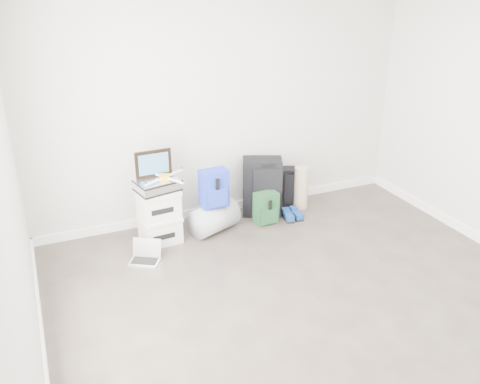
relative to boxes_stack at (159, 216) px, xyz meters
name	(u,v)px	position (x,y,z in m)	size (l,w,h in m)	color
ground	(338,332)	(0.93, -2.06, -0.30)	(5.00, 5.00, 0.00)	#342C26
room_envelope	(357,130)	(0.93, -2.05, 1.42)	(4.52, 5.02, 2.71)	silver
boxes_stack	(159,216)	(0.00, 0.00, 0.00)	(0.45, 0.38, 0.60)	silver
briefcase	(157,185)	(0.00, 0.00, 0.36)	(0.42, 0.31, 0.12)	#B2B2B7
painting	(153,164)	(0.00, 0.10, 0.57)	(0.39, 0.04, 0.29)	black
drone	(165,177)	(0.08, -0.02, 0.45)	(0.48, 0.48, 0.05)	gold
duffel_bag	(214,218)	(0.62, -0.01, -0.14)	(0.33, 0.33, 0.53)	gray
blue_backpack	(214,189)	(0.62, -0.05, 0.23)	(0.31, 0.23, 0.42)	#1B33B0
large_suitcase	(262,187)	(1.31, 0.17, 0.05)	(0.52, 0.44, 0.70)	black
green_backpack	(266,209)	(1.25, -0.06, -0.12)	(0.28, 0.21, 0.38)	#143925
carry_on	(290,187)	(1.74, 0.27, -0.06)	(0.36, 0.30, 0.49)	black
shoes	(292,215)	(1.58, -0.09, -0.26)	(0.23, 0.26, 0.08)	black
rolled_rug	(301,188)	(1.82, 0.14, -0.04)	(0.17, 0.17, 0.53)	tan
laptop	(146,256)	(-0.25, -0.33, -0.25)	(0.36, 0.34, 0.21)	silver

